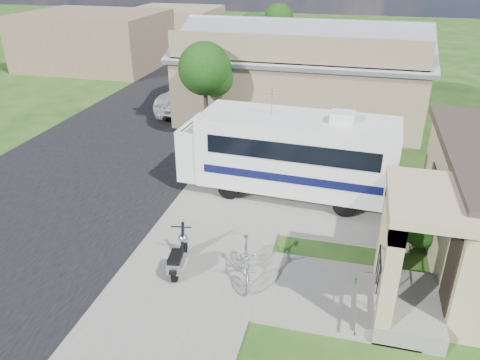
% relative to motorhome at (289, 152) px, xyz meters
% --- Properties ---
extents(ground, '(120.00, 120.00, 0.00)m').
position_rel_motorhome_xyz_m(ground, '(-0.82, -4.41, -1.68)').
color(ground, '#183B0F').
extents(street_slab, '(9.00, 80.00, 0.02)m').
position_rel_motorhome_xyz_m(street_slab, '(-8.32, 5.59, -1.67)').
color(street_slab, black).
rests_on(street_slab, ground).
extents(sidewalk_slab, '(4.00, 80.00, 0.06)m').
position_rel_motorhome_xyz_m(sidewalk_slab, '(-1.82, 5.59, -1.65)').
color(sidewalk_slab, slate).
rests_on(sidewalk_slab, ground).
extents(driveway_slab, '(7.00, 6.00, 0.05)m').
position_rel_motorhome_xyz_m(driveway_slab, '(0.68, 0.09, -1.65)').
color(driveway_slab, slate).
rests_on(driveway_slab, ground).
extents(walk_slab, '(4.00, 3.00, 0.05)m').
position_rel_motorhome_xyz_m(walk_slab, '(2.18, -5.41, -1.65)').
color(walk_slab, slate).
rests_on(walk_slab, ground).
extents(warehouse, '(12.50, 8.40, 5.04)m').
position_rel_motorhome_xyz_m(warehouse, '(-0.82, 9.56, 0.31)').
color(warehouse, '#716247').
rests_on(warehouse, ground).
extents(distant_bldg_far, '(10.00, 8.00, 4.00)m').
position_rel_motorhome_xyz_m(distant_bldg_far, '(-17.82, 17.59, 0.32)').
color(distant_bldg_far, brown).
rests_on(distant_bldg_far, ground).
extents(distant_bldg_near, '(8.00, 7.00, 3.20)m').
position_rel_motorhome_xyz_m(distant_bldg_near, '(-15.82, 29.59, -0.08)').
color(distant_bldg_near, '#716247').
rests_on(distant_bldg_near, ground).
extents(street_tree_a, '(2.44, 2.40, 4.58)m').
position_rel_motorhome_xyz_m(street_tree_a, '(-4.52, 4.64, 1.57)').
color(street_tree_a, black).
rests_on(street_tree_a, ground).
extents(street_tree_b, '(2.44, 2.40, 4.73)m').
position_rel_motorhome_xyz_m(street_tree_b, '(-4.52, 14.64, 1.71)').
color(street_tree_b, black).
rests_on(street_tree_b, ground).
extents(street_tree_c, '(2.44, 2.40, 4.42)m').
position_rel_motorhome_xyz_m(street_tree_c, '(-4.52, 23.64, 1.43)').
color(street_tree_c, black).
rests_on(street_tree_c, ground).
extents(motorhome, '(7.75, 2.83, 3.91)m').
position_rel_motorhome_xyz_m(motorhome, '(0.00, 0.00, 0.00)').
color(motorhome, silver).
rests_on(motorhome, ground).
extents(shrub, '(1.93, 1.85, 2.37)m').
position_rel_motorhome_xyz_m(shrub, '(4.28, -2.47, -0.47)').
color(shrub, black).
rests_on(shrub, ground).
extents(scooter, '(0.66, 1.70, 1.12)m').
position_rel_motorhome_xyz_m(scooter, '(-2.18, -5.46, -1.18)').
color(scooter, black).
rests_on(scooter, ground).
extents(bicycle, '(1.04, 2.00, 1.15)m').
position_rel_motorhome_xyz_m(bicycle, '(-0.27, -5.34, -1.10)').
color(bicycle, '#98979E').
rests_on(bicycle, ground).
extents(pickup_truck, '(3.18, 6.46, 1.77)m').
position_rel_motorhome_xyz_m(pickup_truck, '(-6.70, 9.00, -0.80)').
color(pickup_truck, silver).
rests_on(pickup_truck, ground).
extents(van, '(3.17, 6.29, 1.75)m').
position_rel_motorhome_xyz_m(van, '(-7.07, 15.60, -0.80)').
color(van, silver).
rests_on(van, ground).
extents(garden_hose, '(0.41, 0.41, 0.19)m').
position_rel_motorhome_xyz_m(garden_hose, '(2.82, -4.91, -1.59)').
color(garden_hose, '#166E1B').
rests_on(garden_hose, ground).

